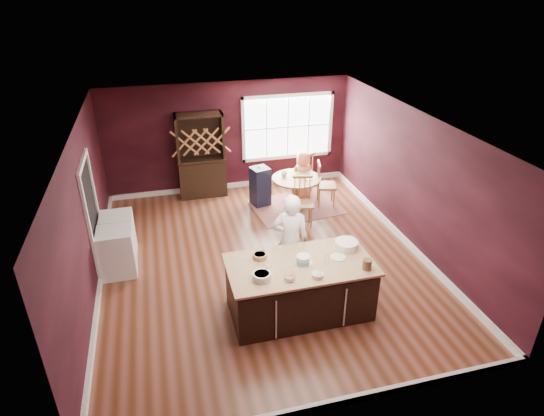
# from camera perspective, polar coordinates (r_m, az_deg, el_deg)

# --- Properties ---
(room_shell) EXTENTS (7.00, 7.00, 7.00)m
(room_shell) POSITION_cam_1_polar(r_m,az_deg,el_deg) (8.15, -1.25, 1.35)
(room_shell) COLOR brown
(room_shell) RESTS_ON ground
(window) EXTENTS (2.36, 0.10, 1.66)m
(window) POSITION_cam_1_polar(r_m,az_deg,el_deg) (11.58, 1.98, 10.14)
(window) COLOR white
(window) RESTS_ON room_shell
(doorway) EXTENTS (0.08, 1.26, 2.13)m
(doorway) POSITION_cam_1_polar(r_m,az_deg,el_deg) (8.75, -21.48, -1.16)
(doorway) COLOR white
(doorway) RESTS_ON room_shell
(kitchen_island) EXTENTS (2.28, 1.19, 0.92)m
(kitchen_island) POSITION_cam_1_polar(r_m,az_deg,el_deg) (7.39, 3.47, -10.06)
(kitchen_island) COLOR black
(kitchen_island) RESTS_ON ground
(dining_table) EXTENTS (1.13, 1.13, 0.75)m
(dining_table) POSITION_cam_1_polar(r_m,az_deg,el_deg) (10.55, 3.05, 2.74)
(dining_table) COLOR brown
(dining_table) RESTS_ON ground
(baker) EXTENTS (0.74, 0.59, 1.75)m
(baker) POSITION_cam_1_polar(r_m,az_deg,el_deg) (7.75, 2.33, -4.15)
(baker) COLOR white
(baker) RESTS_ON ground
(layer_cake) EXTENTS (0.30, 0.30, 0.12)m
(layer_cake) POSITION_cam_1_polar(r_m,az_deg,el_deg) (7.09, 3.92, -6.45)
(layer_cake) COLOR white
(layer_cake) RESTS_ON kitchen_island
(bowl_blue) EXTENTS (0.27, 0.27, 0.10)m
(bowl_blue) POSITION_cam_1_polar(r_m,az_deg,el_deg) (6.73, -1.30, -8.56)
(bowl_blue) COLOR white
(bowl_blue) RESTS_ON kitchen_island
(bowl_yellow) EXTENTS (0.22, 0.22, 0.08)m
(bowl_yellow) POSITION_cam_1_polar(r_m,az_deg,el_deg) (7.19, -1.53, -6.05)
(bowl_yellow) COLOR olive
(bowl_yellow) RESTS_ON kitchen_island
(bowl_pink) EXTENTS (0.16, 0.16, 0.06)m
(bowl_pink) POSITION_cam_1_polar(r_m,az_deg,el_deg) (6.73, 2.24, -8.80)
(bowl_pink) COLOR white
(bowl_pink) RESTS_ON kitchen_island
(bowl_olive) EXTENTS (0.17, 0.17, 0.06)m
(bowl_olive) POSITION_cam_1_polar(r_m,az_deg,el_deg) (6.82, 5.74, -8.40)
(bowl_olive) COLOR beige
(bowl_olive) RESTS_ON kitchen_island
(drinking_glass) EXTENTS (0.08, 0.08, 0.15)m
(drinking_glass) POSITION_cam_1_polar(r_m,az_deg,el_deg) (7.11, 6.90, -6.38)
(drinking_glass) COLOR silver
(drinking_glass) RESTS_ON kitchen_island
(dinner_plate) EXTENTS (0.24, 0.24, 0.02)m
(dinner_plate) POSITION_cam_1_polar(r_m,az_deg,el_deg) (7.30, 8.29, -6.14)
(dinner_plate) COLOR beige
(dinner_plate) RESTS_ON kitchen_island
(white_tub) EXTENTS (0.38, 0.38, 0.13)m
(white_tub) POSITION_cam_1_polar(r_m,az_deg,el_deg) (7.53, 9.33, -4.57)
(white_tub) COLOR silver
(white_tub) RESTS_ON kitchen_island
(stoneware_crock) EXTENTS (0.14, 0.14, 0.17)m
(stoneware_crock) POSITION_cam_1_polar(r_m,az_deg,el_deg) (7.07, 11.84, -6.95)
(stoneware_crock) COLOR #422E16
(stoneware_crock) RESTS_ON kitchen_island
(rug) EXTENTS (2.14, 1.75, 0.01)m
(rug) POSITION_cam_1_polar(r_m,az_deg,el_deg) (10.78, 2.98, 0.19)
(rug) COLOR brown
(rug) RESTS_ON ground
(chair_east) EXTENTS (0.53, 0.55, 1.08)m
(chair_east) POSITION_cam_1_polar(r_m,az_deg,el_deg) (10.73, 6.84, 3.05)
(chair_east) COLOR olive
(chair_east) RESTS_ON ground
(chair_south) EXTENTS (0.54, 0.53, 1.09)m
(chair_south) POSITION_cam_1_polar(r_m,az_deg,el_deg) (9.80, 3.88, 0.77)
(chair_south) COLOR brown
(chair_south) RESTS_ON ground
(chair_north) EXTENTS (0.60, 0.59, 1.09)m
(chair_north) POSITION_cam_1_polar(r_m,az_deg,el_deg) (11.31, 3.76, 4.52)
(chair_north) COLOR brown
(chair_north) RESTS_ON ground
(seated_woman) EXTENTS (0.60, 0.40, 1.19)m
(seated_woman) POSITION_cam_1_polar(r_m,az_deg,el_deg) (10.99, 3.83, 4.10)
(seated_woman) COLOR #E9895E
(seated_woman) RESTS_ON ground
(high_chair) EXTENTS (0.49, 0.49, 0.97)m
(high_chair) POSITION_cam_1_polar(r_m,az_deg,el_deg) (10.69, -1.50, 2.84)
(high_chair) COLOR black
(high_chair) RESTS_ON ground
(toddler) EXTENTS (0.18, 0.14, 0.26)m
(toddler) POSITION_cam_1_polar(r_m,az_deg,el_deg) (10.57, -1.38, 4.44)
(toddler) COLOR #8CA5BF
(toddler) RESTS_ON high_chair
(table_plate) EXTENTS (0.18, 0.18, 0.01)m
(table_plate) POSITION_cam_1_polar(r_m,az_deg,el_deg) (10.42, 4.63, 3.69)
(table_plate) COLOR beige
(table_plate) RESTS_ON dining_table
(table_cup) EXTENTS (0.16, 0.16, 0.10)m
(table_cup) POSITION_cam_1_polar(r_m,az_deg,el_deg) (10.52, 1.53, 4.28)
(table_cup) COLOR beige
(table_cup) RESTS_ON dining_table
(hutch) EXTENTS (1.13, 0.47, 2.07)m
(hutch) POSITION_cam_1_polar(r_m,az_deg,el_deg) (11.09, -8.89, 6.49)
(hutch) COLOR black
(hutch) RESTS_ON ground
(washer) EXTENTS (0.61, 0.59, 0.89)m
(washer) POSITION_cam_1_polar(r_m,az_deg,el_deg) (8.71, -18.86, -5.26)
(washer) COLOR white
(washer) RESTS_ON ground
(dryer) EXTENTS (0.60, 0.58, 0.87)m
(dryer) POSITION_cam_1_polar(r_m,az_deg,el_deg) (9.26, -18.70, -3.23)
(dryer) COLOR silver
(dryer) RESTS_ON ground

